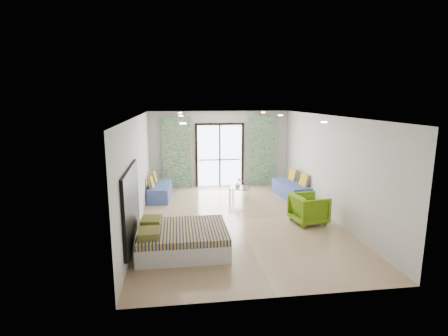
{
  "coord_description": "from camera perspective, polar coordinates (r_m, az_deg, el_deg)",
  "views": [
    {
      "loc": [
        -1.52,
        -8.67,
        3.13
      ],
      "look_at": [
        -0.19,
        1.18,
        1.15
      ],
      "focal_mm": 28.0,
      "sensor_mm": 36.0,
      "label": 1
    }
  ],
  "objects": [
    {
      "name": "daybed_right",
      "position": [
        11.48,
        11.04,
        -3.42
      ],
      "size": [
        0.87,
        1.77,
        0.84
      ],
      "rotation": [
        0.0,
        0.0,
        0.12
      ],
      "color": "#41569B",
      "rests_on": "floor"
    },
    {
      "name": "wall_right",
      "position": [
        9.72,
        16.86,
        0.22
      ],
      "size": [
        0.01,
        7.5,
        2.7
      ],
      "primitive_type": null,
      "color": "silver",
      "rests_on": "ground"
    },
    {
      "name": "balcony_door",
      "position": [
        12.63,
        -0.71,
        2.74
      ],
      "size": [
        1.76,
        0.08,
        2.28
      ],
      "color": "black",
      "rests_on": "floor"
    },
    {
      "name": "headboard",
      "position": [
        7.25,
        -14.91,
        -5.82
      ],
      "size": [
        0.06,
        2.1,
        1.5
      ],
      "primitive_type": "cube",
      "color": "black",
      "rests_on": "floor"
    },
    {
      "name": "curtain_right",
      "position": [
        12.76,
        6.31,
        2.72
      ],
      "size": [
        1.0,
        0.1,
        2.5
      ],
      "primitive_type": "cube",
      "color": "white",
      "rests_on": "floor"
    },
    {
      "name": "wall_front",
      "position": [
        5.45,
        9.0,
        -7.95
      ],
      "size": [
        5.0,
        0.01,
        2.7
      ],
      "primitive_type": null,
      "color": "silver",
      "rests_on": "ground"
    },
    {
      "name": "bed",
      "position": [
        7.45,
        -6.91,
        -11.45
      ],
      "size": [
        1.83,
        1.5,
        0.63
      ],
      "color": "silver",
      "rests_on": "floor"
    },
    {
      "name": "vase",
      "position": [
        10.91,
        2.24,
        -2.79
      ],
      "size": [
        0.23,
        0.24,
        0.17
      ],
      "primitive_type": "imported",
      "rotation": [
        0.0,
        0.0,
        0.39
      ],
      "color": "white",
      "rests_on": "coffee_table"
    },
    {
      "name": "downlight_e",
      "position": [
        11.68,
        -7.2,
        8.92
      ],
      "size": [
        0.12,
        0.12,
        0.02
      ],
      "primitive_type": "cylinder",
      "color": "#FFE0B2",
      "rests_on": "ceiling"
    },
    {
      "name": "wall_left",
      "position": [
        8.91,
        -13.87,
        -0.6
      ],
      "size": [
        0.01,
        7.5,
        2.7
      ],
      "primitive_type": null,
      "color": "silver",
      "rests_on": "ground"
    },
    {
      "name": "ceiling",
      "position": [
        8.82,
        2.25,
        8.46
      ],
      "size": [
        5.0,
        7.5,
        0.01
      ],
      "primitive_type": null,
      "color": "silver",
      "rests_on": "ground"
    },
    {
      "name": "balcony_rail",
      "position": [
        12.69,
        -0.71,
        1.37
      ],
      "size": [
        1.52,
        0.03,
        0.04
      ],
      "primitive_type": "cube",
      "color": "#595451",
      "rests_on": "balcony_door"
    },
    {
      "name": "curtain_left",
      "position": [
        12.39,
        -7.76,
        2.43
      ],
      "size": [
        1.0,
        0.1,
        2.5
      ],
      "primitive_type": "cube",
      "color": "white",
      "rests_on": "floor"
    },
    {
      "name": "daybed_left",
      "position": [
        11.34,
        -10.48,
        -3.65
      ],
      "size": [
        0.74,
        1.66,
        0.8
      ],
      "rotation": [
        0.0,
        0.0,
        -0.07
      ],
      "color": "#41569B",
      "rests_on": "floor"
    },
    {
      "name": "floor",
      "position": [
        9.35,
        2.12,
        -8.32
      ],
      "size": [
        5.0,
        7.5,
        0.01
      ],
      "primitive_type": null,
      "color": "#9F805F",
      "rests_on": "ground"
    },
    {
      "name": "switch_plate",
      "position": [
        8.44,
        -13.95,
        -3.34
      ],
      "size": [
        0.02,
        0.1,
        0.1
      ],
      "primitive_type": "cube",
      "color": "silver",
      "rests_on": "wall_left"
    },
    {
      "name": "downlight_d",
      "position": [
        10.11,
        9.18,
        8.51
      ],
      "size": [
        0.12,
        0.12,
        0.02
      ],
      "primitive_type": "cylinder",
      "color": "#FFE0B2",
      "rests_on": "ceiling"
    },
    {
      "name": "armchair",
      "position": [
        9.2,
        13.7,
        -6.28
      ],
      "size": [
        0.87,
        0.91,
        0.82
      ],
      "primitive_type": "imported",
      "rotation": [
        0.0,
        0.0,
        1.75
      ],
      "color": "#649313",
      "rests_on": "floor"
    },
    {
      "name": "downlight_f",
      "position": [
        12.04,
        6.41,
        9.0
      ],
      "size": [
        0.12,
        0.12,
        0.02
      ],
      "primitive_type": "cylinder",
      "color": "#FFE0B2",
      "rests_on": "ceiling"
    },
    {
      "name": "downlight_b",
      "position": [
        7.3,
        16.02,
        7.21
      ],
      "size": [
        0.12,
        0.12,
        0.02
      ],
      "primitive_type": "cylinder",
      "color": "#FFE0B2",
      "rests_on": "ceiling"
    },
    {
      "name": "downlight_c",
      "position": [
        9.69,
        -7.07,
        8.45
      ],
      "size": [
        0.12,
        0.12,
        0.02
      ],
      "primitive_type": "cylinder",
      "color": "#FFE0B2",
      "rests_on": "ceiling"
    },
    {
      "name": "wall_back",
      "position": [
        12.64,
        -0.72,
        3.17
      ],
      "size": [
        5.0,
        0.01,
        2.7
      ],
      "primitive_type": null,
      "color": "silver",
      "rests_on": "ground"
    },
    {
      "name": "coffee_table",
      "position": [
        10.98,
        2.58,
        -3.39
      ],
      "size": [
        0.77,
        0.77,
        0.69
      ],
      "rotation": [
        0.0,
        0.0,
        -0.35
      ],
      "color": "silver",
      "rests_on": "floor"
    },
    {
      "name": "downlight_a",
      "position": [
        6.69,
        -6.72,
        7.24
      ],
      "size": [
        0.12,
        0.12,
        0.02
      ],
      "primitive_type": "cylinder",
      "color": "#FFE0B2",
      "rests_on": "ceiling"
    }
  ]
}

